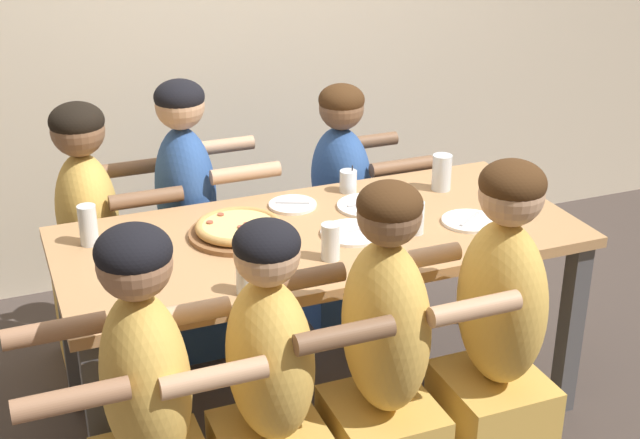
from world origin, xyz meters
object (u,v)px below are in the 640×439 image
(empty_plate_a, at_px, (368,206))
(diner_near_midright, at_px, (496,349))
(empty_plate_b, at_px, (293,205))
(diner_near_midleft, at_px, (270,413))
(drinking_glass_e, at_px, (88,228))
(diner_near_left, at_px, (149,433))
(diner_near_center, at_px, (383,379))
(empty_plate_d, at_px, (352,233))
(drinking_glass_a, at_px, (246,277))
(drinking_glass_d, at_px, (331,244))
(cocktail_glass_blue, at_px, (348,182))
(pizza_board_main, at_px, (239,229))
(diner_far_left, at_px, (92,249))
(empty_plate_c, at_px, (470,221))
(drinking_glass_c, at_px, (416,220))
(diner_far_midleft, at_px, (189,230))
(diner_far_midright, at_px, (341,215))
(drinking_glass_b, at_px, (442,175))

(empty_plate_a, bearing_deg, diner_near_midright, -82.71)
(empty_plate_b, distance_m, diner_near_midleft, 1.01)
(drinking_glass_e, bearing_deg, diner_near_left, -89.00)
(empty_plate_a, bearing_deg, drinking_glass_e, 176.53)
(diner_near_center, bearing_deg, empty_plate_d, -14.37)
(drinking_glass_a, bearing_deg, empty_plate_a, 36.92)
(diner_near_midleft, height_order, diner_near_midright, diner_near_midright)
(drinking_glass_d, bearing_deg, cocktail_glass_blue, 61.01)
(pizza_board_main, relative_size, diner_near_midright, 0.30)
(pizza_board_main, bearing_deg, empty_plate_a, 6.58)
(diner_near_left, xyz_separation_m, diner_far_left, (0.03, 1.27, -0.01))
(empty_plate_c, distance_m, drinking_glass_a, 0.94)
(empty_plate_c, xyz_separation_m, drinking_glass_c, (-0.23, -0.01, 0.05))
(empty_plate_a, height_order, diner_far_midleft, diner_far_midleft)
(empty_plate_b, xyz_separation_m, diner_far_midleft, (-0.32, 0.38, -0.21))
(diner_near_left, relative_size, diner_near_midright, 0.98)
(cocktail_glass_blue, bearing_deg, empty_plate_c, -56.38)
(empty_plate_c, height_order, diner_far_midleft, diner_far_midleft)
(empty_plate_b, xyz_separation_m, cocktail_glass_blue, (0.26, 0.06, 0.03))
(drinking_glass_e, height_order, diner_near_left, diner_near_left)
(empty_plate_b, xyz_separation_m, drinking_glass_e, (-0.77, -0.05, 0.06))
(diner_far_left, bearing_deg, diner_far_midright, 90.00)
(drinking_glass_b, distance_m, drinking_glass_d, 0.76)
(drinking_glass_a, bearing_deg, empty_plate_b, 58.09)
(diner_near_center, height_order, diner_far_midleft, same)
(empty_plate_c, height_order, drinking_glass_b, drinking_glass_b)
(drinking_glass_b, distance_m, drinking_glass_c, 0.44)
(empty_plate_a, relative_size, drinking_glass_b, 1.63)
(diner_near_midright, bearing_deg, drinking_glass_b, -16.43)
(drinking_glass_d, distance_m, diner_near_left, 0.87)
(drinking_glass_b, xyz_separation_m, diner_far_midleft, (-0.93, 0.43, -0.27))
(empty_plate_c, relative_size, cocktail_glass_blue, 1.87)
(drinking_glass_c, xyz_separation_m, diner_near_left, (-1.08, -0.50, -0.26))
(drinking_glass_a, bearing_deg, drinking_glass_c, 16.13)
(drinking_glass_b, distance_m, diner_far_midleft, 1.06)
(drinking_glass_b, distance_m, diner_far_left, 1.42)
(cocktail_glass_blue, xyz_separation_m, drinking_glass_a, (-0.62, -0.65, 0.01))
(pizza_board_main, relative_size, diner_far_left, 0.31)
(drinking_glass_e, bearing_deg, empty_plate_c, -14.05)
(diner_near_midleft, distance_m, diner_far_left, 1.31)
(drinking_glass_b, relative_size, drinking_glass_c, 1.21)
(pizza_board_main, bearing_deg, drinking_glass_d, -51.42)
(cocktail_glass_blue, height_order, drinking_glass_d, drinking_glass_d)
(diner_near_midright, distance_m, diner_far_midleft, 1.44)
(empty_plate_d, height_order, diner_far_midleft, diner_far_midleft)
(pizza_board_main, relative_size, diner_near_left, 0.30)
(diner_near_center, relative_size, diner_far_midleft, 1.00)
(empty_plate_c, distance_m, diner_near_left, 1.41)
(drinking_glass_b, xyz_separation_m, diner_near_left, (-1.36, -0.83, -0.27))
(diner_far_left, bearing_deg, diner_near_left, -1.53)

